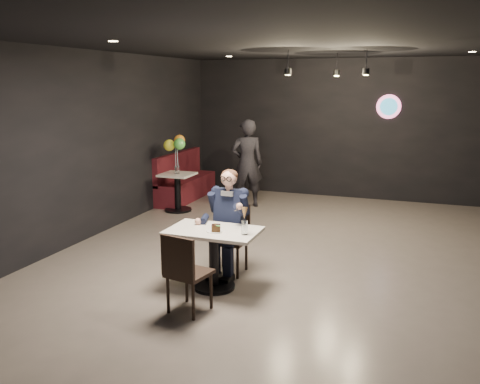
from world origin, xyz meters
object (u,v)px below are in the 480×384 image
at_px(balloon_vase, 177,170).
at_px(passerby, 247,163).
at_px(seated_man, 230,221).
at_px(booth_bench, 186,176).
at_px(chair_far, 230,240).
at_px(side_table, 178,192).
at_px(chair_near, 189,272).
at_px(main_table, 214,259).
at_px(sundae_glass, 245,227).

height_order(balloon_vase, passerby, passerby).
distance_m(seated_man, booth_bench, 4.52).
xyz_separation_m(chair_far, side_table, (-2.18, 2.77, -0.08)).
relative_size(chair_near, balloon_vase, 6.19).
height_order(main_table, balloon_vase, balloon_vase).
distance_m(chair_far, balloon_vase, 3.54).
xyz_separation_m(side_table, passerby, (1.15, 0.84, 0.51)).
relative_size(chair_far, passerby, 0.52).
bearing_deg(sundae_glass, passerby, 108.90).
xyz_separation_m(seated_man, sundae_glass, (0.42, -0.61, 0.11)).
distance_m(sundae_glass, passerby, 4.46).
bearing_deg(balloon_vase, chair_near, -61.50).
bearing_deg(chair_near, sundae_glass, 66.99).
distance_m(chair_near, seated_man, 1.26).
distance_m(booth_bench, side_table, 1.05).
bearing_deg(balloon_vase, seated_man, -51.86).
bearing_deg(booth_bench, main_table, -60.18).
distance_m(main_table, side_table, 3.97).
xyz_separation_m(main_table, side_table, (-2.18, 3.32, 0.01)).
bearing_deg(side_table, booth_bench, 106.70).
bearing_deg(chair_near, chair_far, 100.74).
relative_size(seated_man, booth_bench, 0.71).
height_order(chair_far, side_table, chair_far).
bearing_deg(main_table, booth_bench, 119.82).
bearing_deg(seated_man, chair_far, 0.00).
relative_size(chair_near, booth_bench, 0.45).
bearing_deg(chair_near, main_table, 100.74).
bearing_deg(balloon_vase, sundae_glass, -52.45).
bearing_deg(balloon_vase, booth_bench, 106.70).
xyz_separation_m(booth_bench, side_table, (0.30, -1.00, -0.12)).
xyz_separation_m(main_table, booth_bench, (-2.48, 4.32, 0.13)).
relative_size(main_table, balloon_vase, 7.41).
bearing_deg(sundae_glass, seated_man, 124.70).
bearing_deg(main_table, passerby, 103.82).
relative_size(chair_far, balloon_vase, 6.19).
distance_m(booth_bench, passerby, 1.51).
height_order(chair_far, chair_near, same).
height_order(chair_far, sundae_glass, chair_far).
bearing_deg(main_table, chair_far, 90.00).
distance_m(main_table, sundae_glass, 0.62).
xyz_separation_m(sundae_glass, passerby, (-1.44, 4.22, 0.06)).
bearing_deg(passerby, sundae_glass, 81.33).
bearing_deg(side_table, sundae_glass, -52.45).
bearing_deg(booth_bench, sundae_glass, -56.51).
xyz_separation_m(main_table, seated_man, (0.00, 0.55, 0.34)).
bearing_deg(booth_bench, chair_far, -56.71).
bearing_deg(passerby, main_table, 76.25).
relative_size(main_table, side_table, 1.44).
bearing_deg(side_table, balloon_vase, 0.00).
xyz_separation_m(main_table, sundae_glass, (0.42, -0.06, 0.46)).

